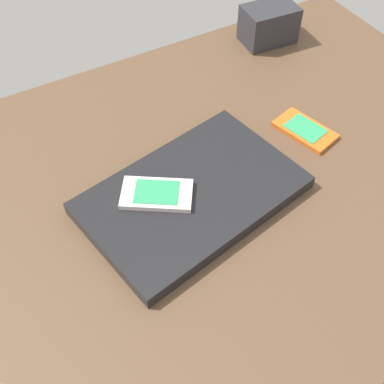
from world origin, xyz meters
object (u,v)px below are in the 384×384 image
at_px(cell_phone_on_desk, 305,130).
at_px(desk_organizer, 269,24).
at_px(laptop_closed, 192,195).
at_px(cell_phone_on_laptop, 157,194).

height_order(cell_phone_on_desk, desk_organizer, desk_organizer).
relative_size(cell_phone_on_desk, desk_organizer, 1.08).
bearing_deg(laptop_closed, cell_phone_on_desk, -2.48).
distance_m(cell_phone_on_laptop, desk_organizer, 0.53).
distance_m(laptop_closed, cell_phone_on_desk, 0.27).
height_order(laptop_closed, desk_organizer, desk_organizer).
height_order(laptop_closed, cell_phone_on_laptop, cell_phone_on_laptop).
relative_size(laptop_closed, cell_phone_on_laptop, 2.69).
distance_m(cell_phone_on_laptop, cell_phone_on_desk, 0.32).
bearing_deg(laptop_closed, cell_phone_on_laptop, 151.48).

